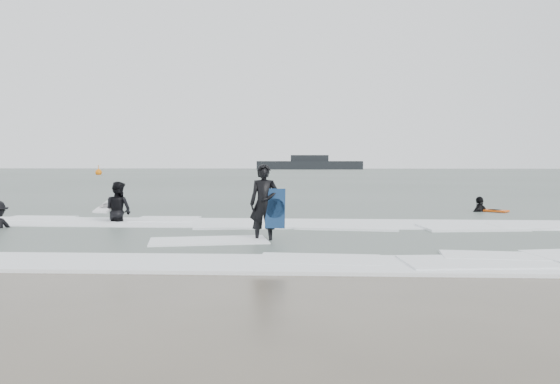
# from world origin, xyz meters

# --- Properties ---
(ground) EXTENTS (320.00, 320.00, 0.00)m
(ground) POSITION_xyz_m (0.00, 0.00, 0.00)
(ground) COLOR brown
(ground) RESTS_ON ground
(sea) EXTENTS (320.00, 320.00, 0.00)m
(sea) POSITION_xyz_m (0.00, 80.00, 0.06)
(sea) COLOR #47544C
(sea) RESTS_ON ground
(surfer_centre) EXTENTS (0.73, 0.49, 1.94)m
(surfer_centre) POSITION_xyz_m (-0.22, 2.37, 0.00)
(surfer_centre) COLOR black
(surfer_centre) RESTS_ON ground
(surfer_wading) EXTENTS (1.14, 1.04, 1.90)m
(surfer_wading) POSITION_xyz_m (-5.29, 6.25, 0.00)
(surfer_wading) COLOR black
(surfer_wading) RESTS_ON ground
(surfer_right_near) EXTENTS (1.10, 0.98, 1.79)m
(surfer_right_near) POSITION_xyz_m (7.42, 10.74, 0.00)
(surfer_right_near) COLOR black
(surfer_right_near) RESTS_ON ground
(surf_foam) EXTENTS (30.03, 9.06, 0.09)m
(surf_foam) POSITION_xyz_m (0.00, 3.70, 0.04)
(surf_foam) COLOR white
(surf_foam) RESTS_ON ground
(bodyboards) EXTENTS (14.48, 8.91, 1.25)m
(bodyboards) POSITION_xyz_m (0.77, 6.45, 0.50)
(bodyboards) COLOR #10284C
(bodyboards) RESTS_ON ground
(buoy) EXTENTS (1.00, 1.00, 1.65)m
(buoy) POSITION_xyz_m (-32.76, 72.12, 0.42)
(buoy) COLOR orange
(buoy) RESTS_ON ground
(vessel_horizon) EXTENTS (29.14, 5.20, 3.95)m
(vessel_horizon) POSITION_xyz_m (-0.64, 141.06, 1.47)
(vessel_horizon) COLOR black
(vessel_horizon) RESTS_ON ground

